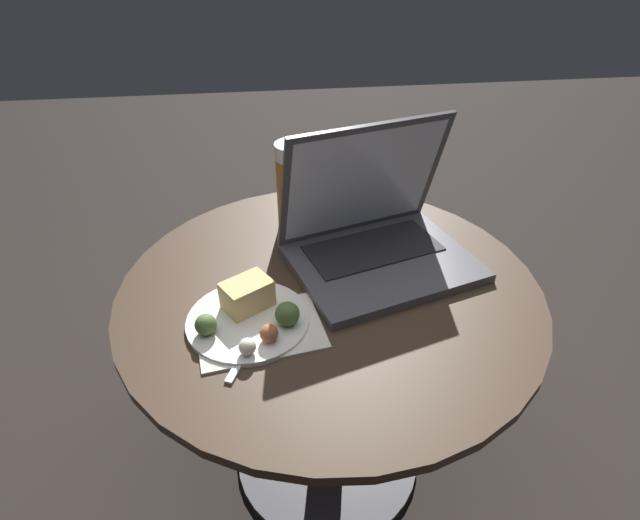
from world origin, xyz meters
TOP-DOWN VIEW (x-y plane):
  - ground_plane at (0.00, 0.00)m, footprint 6.00×6.00m
  - table at (0.00, 0.00)m, footprint 0.76×0.76m
  - napkin at (-0.13, -0.11)m, footprint 0.22×0.17m
  - laptop at (0.10, 0.07)m, footprint 0.38×0.34m
  - beer_glass at (-0.04, 0.20)m, footprint 0.08×0.08m
  - snack_plate at (-0.14, -0.08)m, footprint 0.20×0.20m
  - fork at (-0.14, -0.12)m, footprint 0.08×0.16m

SIDE VIEW (x-z plane):
  - ground_plane at x=0.00m, z-range 0.00..0.00m
  - table at x=0.00m, z-range 0.12..0.64m
  - napkin at x=-0.13m, z-range 0.52..0.53m
  - fork at x=-0.14m, z-range 0.52..0.53m
  - snack_plate at x=-0.14m, z-range 0.51..0.57m
  - laptop at x=0.10m, z-range 0.44..0.71m
  - beer_glass at x=-0.04m, z-range 0.52..0.71m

